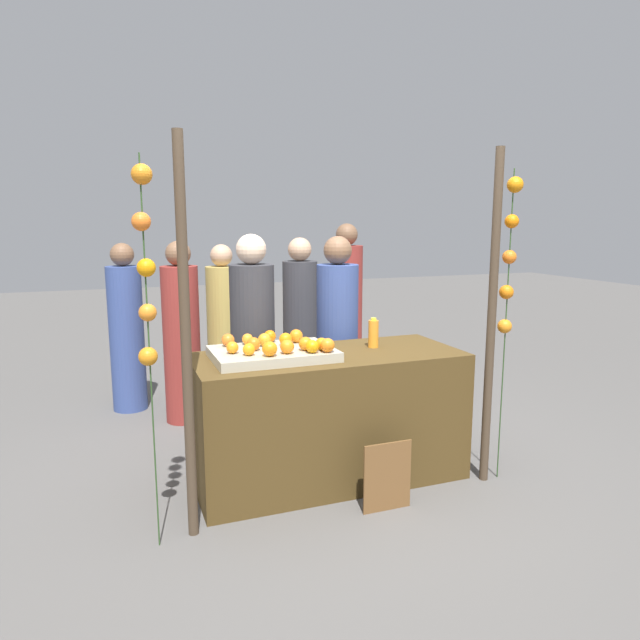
{
  "coord_description": "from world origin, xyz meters",
  "views": [
    {
      "loc": [
        -1.34,
        -3.4,
        1.71
      ],
      "look_at": [
        0.0,
        0.15,
        1.05
      ],
      "focal_mm": 32.18,
      "sensor_mm": 36.0,
      "label": 1
    }
  ],
  "objects_px": {
    "chalkboard_sign": "(387,477)",
    "vendor_left": "(253,352)",
    "orange_0": "(249,349)",
    "vendor_right": "(337,347)",
    "juice_bottle": "(373,333)",
    "orange_1": "(232,348)",
    "stall_counter": "(328,416)"
  },
  "relations": [
    {
      "from": "chalkboard_sign",
      "to": "vendor_left",
      "type": "bearing_deg",
      "value": 113.25
    },
    {
      "from": "orange_0",
      "to": "vendor_left",
      "type": "distance_m",
      "value": 0.8
    },
    {
      "from": "vendor_left",
      "to": "vendor_right",
      "type": "relative_size",
      "value": 1.01
    },
    {
      "from": "juice_bottle",
      "to": "orange_0",
      "type": "bearing_deg",
      "value": -168.63
    },
    {
      "from": "chalkboard_sign",
      "to": "vendor_right",
      "type": "height_order",
      "value": "vendor_right"
    },
    {
      "from": "juice_bottle",
      "to": "chalkboard_sign",
      "type": "relative_size",
      "value": 0.47
    },
    {
      "from": "orange_1",
      "to": "stall_counter",
      "type": "bearing_deg",
      "value": 2.23
    },
    {
      "from": "orange_1",
      "to": "orange_0",
      "type": "bearing_deg",
      "value": -46.66
    },
    {
      "from": "orange_1",
      "to": "vendor_right",
      "type": "height_order",
      "value": "vendor_right"
    },
    {
      "from": "orange_0",
      "to": "vendor_left",
      "type": "relative_size",
      "value": 0.05
    },
    {
      "from": "orange_1",
      "to": "vendor_right",
      "type": "distance_m",
      "value": 1.18
    },
    {
      "from": "orange_0",
      "to": "chalkboard_sign",
      "type": "height_order",
      "value": "orange_0"
    },
    {
      "from": "vendor_left",
      "to": "vendor_right",
      "type": "bearing_deg",
      "value": -0.42
    },
    {
      "from": "vendor_right",
      "to": "vendor_left",
      "type": "bearing_deg",
      "value": 179.58
    },
    {
      "from": "stall_counter",
      "to": "orange_0",
      "type": "distance_m",
      "value": 0.77
    },
    {
      "from": "juice_bottle",
      "to": "vendor_left",
      "type": "bearing_deg",
      "value": 141.7
    },
    {
      "from": "vendor_left",
      "to": "stall_counter",
      "type": "bearing_deg",
      "value": -61.35
    },
    {
      "from": "vendor_right",
      "to": "orange_1",
      "type": "bearing_deg",
      "value": -145.8
    },
    {
      "from": "juice_bottle",
      "to": "chalkboard_sign",
      "type": "height_order",
      "value": "juice_bottle"
    },
    {
      "from": "vendor_right",
      "to": "juice_bottle",
      "type": "bearing_deg",
      "value": -85.98
    },
    {
      "from": "orange_1",
      "to": "chalkboard_sign",
      "type": "height_order",
      "value": "orange_1"
    },
    {
      "from": "stall_counter",
      "to": "orange_1",
      "type": "distance_m",
      "value": 0.82
    },
    {
      "from": "orange_0",
      "to": "orange_1",
      "type": "bearing_deg",
      "value": 133.34
    },
    {
      "from": "chalkboard_sign",
      "to": "vendor_left",
      "type": "relative_size",
      "value": 0.27
    },
    {
      "from": "stall_counter",
      "to": "vendor_left",
      "type": "xyz_separation_m",
      "value": [
        -0.35,
        0.63,
        0.33
      ]
    },
    {
      "from": "orange_0",
      "to": "vendor_right",
      "type": "distance_m",
      "value": 1.16
    },
    {
      "from": "chalkboard_sign",
      "to": "orange_1",
      "type": "bearing_deg",
      "value": 146.78
    },
    {
      "from": "vendor_right",
      "to": "stall_counter",
      "type": "bearing_deg",
      "value": -117.28
    },
    {
      "from": "orange_0",
      "to": "vendor_right",
      "type": "xyz_separation_m",
      "value": [
        0.88,
        0.74,
        -0.21
      ]
    },
    {
      "from": "vendor_left",
      "to": "juice_bottle",
      "type": "bearing_deg",
      "value": -38.3
    },
    {
      "from": "orange_1",
      "to": "chalkboard_sign",
      "type": "distance_m",
      "value": 1.21
    },
    {
      "from": "stall_counter",
      "to": "juice_bottle",
      "type": "relative_size",
      "value": 8.58
    }
  ]
}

